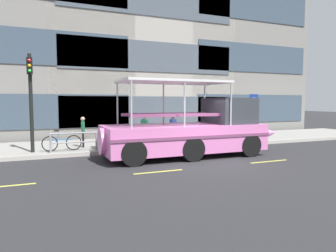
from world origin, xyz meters
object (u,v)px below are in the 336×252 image
Objects in this scene: leaned_bicycle at (62,143)px; duck_tour_boat at (195,131)px; pedestrian_mid_left at (173,126)px; pedestrian_near_stern at (83,129)px; pedestrian_near_bow at (211,124)px; parking_sign at (253,109)px; traffic_light_pole at (31,93)px; pedestrian_mid_right at (144,127)px.

leaned_bicycle is 0.20× the size of duck_tour_boat.
pedestrian_near_stern is (-4.79, 0.14, -0.02)m from pedestrian_mid_left.
pedestrian_near_bow is 2.49m from pedestrian_mid_left.
leaned_bicycle is (-10.74, -0.05, -1.45)m from parking_sign.
traffic_light_pole is 2.83× the size of pedestrian_mid_left.
duck_tour_boat is 3.15m from pedestrian_mid_left.
leaned_bicycle is 8.37m from pedestrian_near_bow.
duck_tour_boat reaches higher than pedestrian_mid_left.
pedestrian_near_stern is (-4.50, 3.28, -0.01)m from duck_tour_boat.
parking_sign is 6.70m from pedestrian_mid_right.
duck_tour_boat is 5.79× the size of pedestrian_mid_left.
traffic_light_pole is 7.43m from duck_tour_boat.
pedestrian_mid_left is at bearing 5.00° from traffic_light_pole.
pedestrian_mid_left is at bearing 173.17° from parking_sign.
pedestrian_mid_right is at bearing 176.94° from parking_sign.
duck_tour_boat is 4.28m from pedestrian_near_bow.
duck_tour_boat is at bearing -95.21° from pedestrian_mid_left.
duck_tour_boat reaches higher than pedestrian_mid_right.
pedestrian_mid_right reaches higher than leaned_bicycle.
duck_tour_boat is at bearing -153.89° from parking_sign.
pedestrian_mid_left is at bearing 84.79° from duck_tour_boat.
pedestrian_near_bow reaches higher than pedestrian_mid_right.
pedestrian_near_stern is at bearing 175.72° from parking_sign.
pedestrian_mid_left is 1.02× the size of pedestrian_near_stern.
leaned_bicycle is at bearing -173.72° from pedestrian_mid_left.
duck_tour_boat is at bearing -130.36° from pedestrian_near_bow.
pedestrian_mid_left is 4.79m from pedestrian_near_stern.
pedestrian_near_stern is at bearing 178.35° from pedestrian_mid_left.
pedestrian_near_bow is (-2.43, 0.71, -0.86)m from parking_sign.
pedestrian_near_bow is (2.77, 3.26, 0.05)m from duck_tour_boat.
pedestrian_near_stern is (2.27, 0.76, -1.71)m from traffic_light_pole.
pedestrian_near_bow is 1.07× the size of pedestrian_near_stern.
pedestrian_mid_left is at bearing 7.72° from pedestrian_mid_right.
parking_sign reaches higher than pedestrian_mid_right.
pedestrian_mid_left is 1.74m from pedestrian_mid_right.
pedestrian_near_stern is (-9.70, 0.73, -0.92)m from parking_sign.
parking_sign is at bearing 0.14° from traffic_light_pole.
traffic_light_pole is 9.72m from pedestrian_near_bow.
pedestrian_near_bow reaches higher than pedestrian_near_stern.
parking_sign is 1.67× the size of pedestrian_near_bow.
pedestrian_near_bow is at bearing 4.45° from traffic_light_pole.
pedestrian_near_bow is at bearing 4.88° from pedestrian_mid_right.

